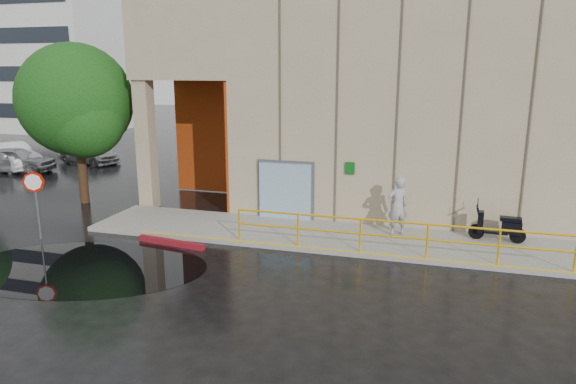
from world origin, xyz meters
name	(u,v)px	position (x,y,z in m)	size (l,w,h in m)	color
ground	(214,286)	(0.00, 0.00, 0.00)	(120.00, 120.00, 0.00)	black
sidewalk	(388,242)	(4.00, 4.50, 0.07)	(20.00, 3.00, 0.15)	gray
building	(434,99)	(5.10, 10.98, 4.21)	(20.00, 10.17, 8.00)	tan
guardrail	(393,237)	(4.25, 3.15, 0.68)	(9.56, 0.06, 1.03)	#DAA30B
distant_building	(47,44)	(-28.00, 27.98, 7.50)	(12.00, 8.08, 15.00)	silver
person	(398,206)	(4.21, 5.07, 1.11)	(0.70, 0.46, 1.93)	#9A9A9E
scooter	(499,218)	(7.30, 5.27, 0.90)	(1.70, 0.68, 1.30)	black
stop_sign	(35,190)	(-6.94, 1.85, 1.67)	(0.63, 0.31, 2.26)	slate
red_curb	(171,242)	(-2.55, 2.50, 0.09)	(2.40, 0.18, 0.18)	maroon
puddle	(84,267)	(-4.01, 0.16, 0.00)	(6.95, 4.28, 0.01)	black
car_a	(16,160)	(-16.17, 10.73, 0.69)	(1.63, 4.04, 1.38)	#A5A8AD
car_b	(12,156)	(-17.05, 11.43, 0.73)	(1.54, 4.41, 1.45)	white
car_c	(88,153)	(-14.24, 14.20, 0.59)	(1.65, 4.06, 1.18)	#AFB3B6
tree_near	(78,105)	(-8.42, 6.21, 4.03)	(4.46, 4.46, 6.44)	black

